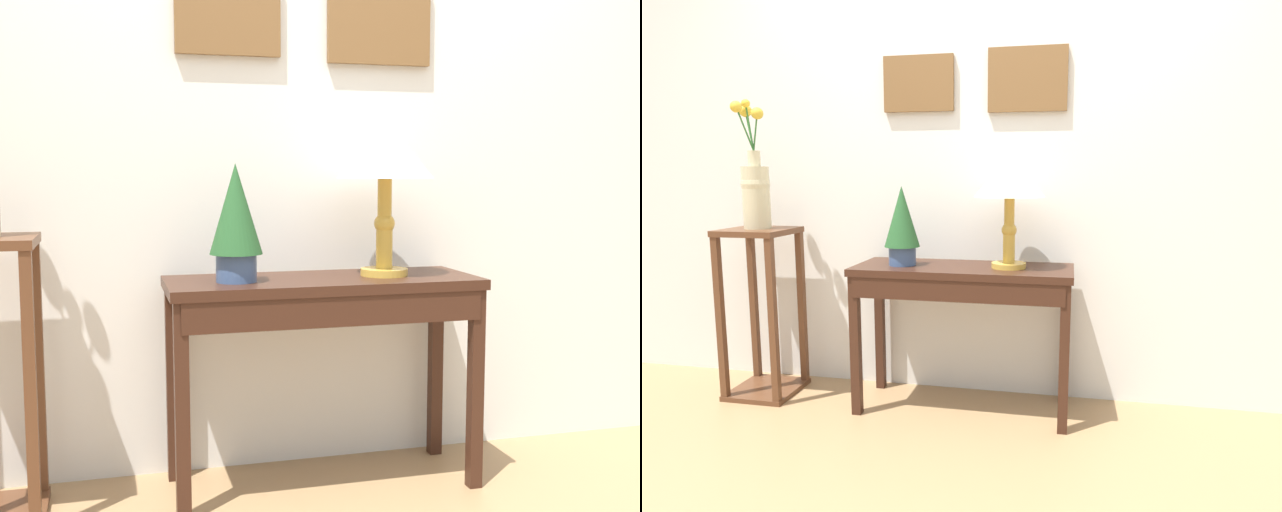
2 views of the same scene
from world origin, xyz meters
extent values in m
cube|color=silver|center=(0.00, 1.40, 1.40)|extent=(9.00, 0.10, 2.80)
cube|color=brown|center=(-0.34, 1.33, 1.64)|extent=(0.37, 0.02, 0.28)
cube|color=#5E54A1|center=(-0.34, 1.33, 1.64)|extent=(0.30, 0.01, 0.23)
cube|color=brown|center=(0.22, 1.33, 1.65)|extent=(0.39, 0.02, 0.31)
cube|color=gray|center=(0.22, 1.33, 1.65)|extent=(0.32, 0.01, 0.25)
cube|color=#381E14|center=(-0.06, 1.10, 0.72)|extent=(1.06, 0.41, 0.03)
cube|color=#381E14|center=(-0.06, 0.92, 0.65)|extent=(1.00, 0.03, 0.10)
cube|color=#381E14|center=(-0.56, 0.93, 0.35)|extent=(0.04, 0.04, 0.70)
cube|color=#381E14|center=(0.43, 0.93, 0.35)|extent=(0.05, 0.04, 0.70)
cube|color=#381E14|center=(-0.56, 1.27, 0.35)|extent=(0.04, 0.04, 0.70)
cube|color=#381E14|center=(0.43, 1.27, 0.35)|extent=(0.05, 0.04, 0.70)
cylinder|color=gold|center=(0.16, 1.10, 0.75)|extent=(0.17, 0.17, 0.02)
cylinder|color=gold|center=(0.16, 1.10, 0.84)|extent=(0.06, 0.06, 0.16)
sphere|color=gold|center=(0.16, 1.10, 0.92)|extent=(0.07, 0.07, 0.07)
cylinder|color=gold|center=(0.16, 1.10, 0.99)|extent=(0.05, 0.05, 0.16)
cone|color=white|center=(0.16, 1.10, 1.17)|extent=(0.34, 0.34, 0.20)
cylinder|color=#3D5684|center=(-0.37, 1.08, 0.78)|extent=(0.13, 0.13, 0.09)
cone|color=#235128|center=(-0.37, 1.08, 0.98)|extent=(0.18, 0.18, 0.30)
cube|color=#56331E|center=(-1.01, 0.94, 0.45)|extent=(0.04, 0.03, 0.84)
cube|color=#56331E|center=(-1.01, 1.24, 0.45)|extent=(0.04, 0.04, 0.84)
camera|label=1|loc=(-0.78, -1.47, 1.10)|focal=44.22mm
camera|label=2|loc=(0.44, -1.41, 1.17)|focal=29.89mm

